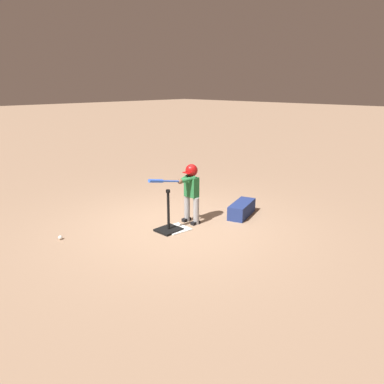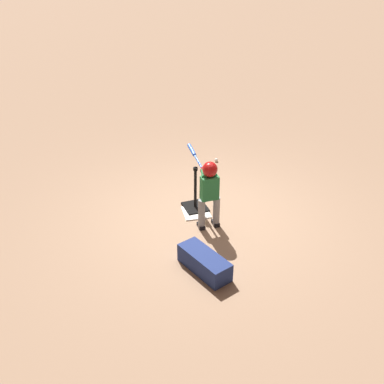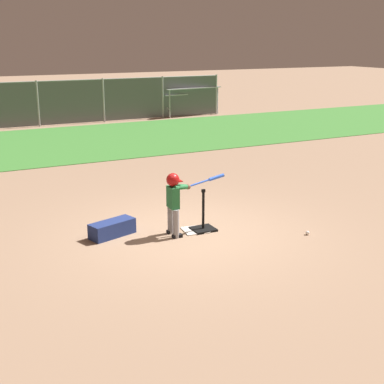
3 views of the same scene
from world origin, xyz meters
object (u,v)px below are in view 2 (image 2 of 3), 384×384
object	(u,v)px
batting_tee	(195,202)
batter_child	(209,186)
baseball	(216,160)
equipment_bag	(204,262)

from	to	relation	value
batting_tee	batter_child	world-z (taller)	batter_child
baseball	equipment_bag	bearing A→B (deg)	154.48
batting_tee	baseball	distance (m)	1.90
batter_child	equipment_bag	size ratio (longest dim) A/B	1.38
batting_tee	batter_child	distance (m)	0.84
baseball	batter_child	bearing A→B (deg)	153.95
batter_child	equipment_bag	world-z (taller)	batter_child
batting_tee	batter_child	xyz separation A→B (m)	(-0.57, -0.01, 0.62)
batting_tee	equipment_bag	world-z (taller)	batting_tee
batter_child	equipment_bag	bearing A→B (deg)	155.62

